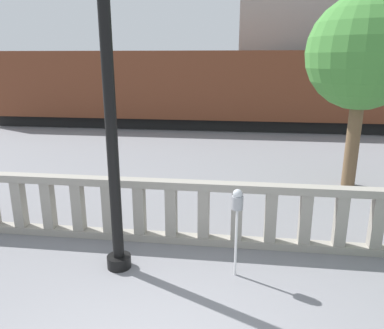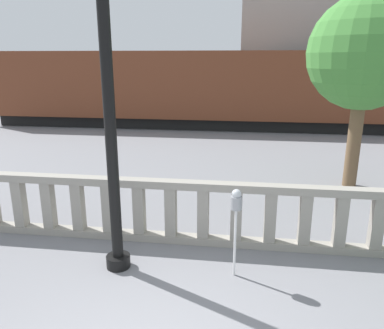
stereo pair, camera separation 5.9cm
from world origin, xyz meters
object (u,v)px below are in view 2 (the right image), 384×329
train_near (256,88)px  lamppost (108,84)px  parking_meter (236,207)px  tree_left (365,54)px  train_far (170,75)px

train_near → lamppost: bearing=-100.6°
lamppost → train_near: 13.64m
lamppost → parking_meter: bearing=0.4°
tree_left → parking_meter: bearing=-121.6°
parking_meter → train_near: 13.38m
lamppost → train_far: (-4.74, 28.68, -1.14)m
parking_meter → tree_left: (2.95, 4.79, 2.25)m
lamppost → tree_left: 6.84m
train_near → train_far: bearing=115.3°
train_near → train_far: size_ratio=1.15×
parking_meter → train_near: train_near is taller
tree_left → train_far: bearing=111.9°
lamppost → parking_meter: size_ratio=4.00×
train_near → tree_left: 9.01m
parking_meter → lamppost: bearing=-179.6°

